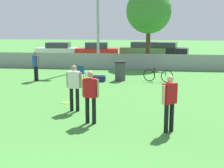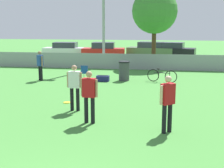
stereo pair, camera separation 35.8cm
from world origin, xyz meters
name	(u,v)px [view 1 (the left image)]	position (x,y,z in m)	size (l,w,h in m)	color
fence_backline	(127,62)	(0.00, 18.00, 0.55)	(20.93, 0.07, 1.21)	gray
tree_near_pole	(149,11)	(1.40, 19.94, 4.07)	(3.33, 3.33, 5.76)	#4C331E
player_thrower_red	(170,100)	(2.22, 5.16, 0.97)	(0.44, 0.44, 1.68)	black
player_receiver_white	(74,85)	(-1.07, 7.02, 0.97)	(0.56, 0.22, 1.68)	black
player_defender_red	(90,94)	(-0.21, 5.67, 0.97)	(0.56, 0.27, 1.68)	black
spectator_in_blue	(36,64)	(-4.69, 12.78, 0.95)	(0.43, 0.42, 1.66)	black
frisbee_disc	(66,103)	(-1.72, 8.10, 0.01)	(0.29, 0.29, 0.03)	yellow
folding_chair_sideline	(81,72)	(-2.20, 13.11, 0.50)	(0.45, 0.45, 0.87)	#333338
bicycle_sideline	(158,75)	(2.06, 13.35, 0.36)	(1.63, 0.64, 0.74)	black
trash_bin	(120,71)	(-0.05, 13.54, 0.55)	(0.62, 0.62, 1.09)	#3F3F44
gear_bag_sideline	(99,79)	(-1.19, 13.11, 0.16)	(0.69, 0.38, 0.34)	navy
parked_car_white	(58,50)	(-7.29, 25.68, 0.68)	(4.30, 1.91, 1.42)	black
parked_car_red	(97,51)	(-3.43, 25.21, 0.70)	(4.06, 1.96, 1.47)	black
parked_car_olive	(144,49)	(0.91, 27.15, 0.69)	(4.69, 2.47, 1.44)	black
parked_car_dark	(164,50)	(2.86, 26.87, 0.70)	(4.81, 2.61, 1.43)	black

